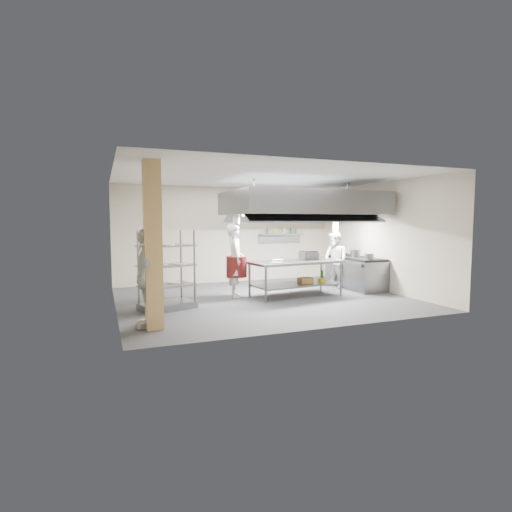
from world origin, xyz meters
name	(u,v)px	position (x,y,z in m)	size (l,w,h in m)	color
floor	(263,298)	(0.00, 0.00, 0.00)	(7.00, 7.00, 0.00)	#272729
ceiling	(264,177)	(0.00, 0.00, 3.00)	(7.00, 7.00, 0.00)	silver
wall_back	(228,235)	(0.00, 3.00, 1.50)	(7.00, 7.00, 0.00)	#B8AB92
wall_left	(114,241)	(-3.50, 0.00, 1.50)	(6.00, 6.00, 0.00)	#B8AB92
wall_right	(379,237)	(3.50, 0.00, 1.50)	(6.00, 6.00, 0.00)	#B8AB92
column	(153,246)	(-2.90, -1.90, 1.50)	(0.30, 0.30, 3.00)	tan
exhaust_hood	(303,204)	(1.30, 0.40, 2.40)	(4.00, 2.50, 0.60)	slate
hood_strip_a	(272,215)	(0.40, 0.40, 2.08)	(1.60, 0.12, 0.04)	white
hood_strip_b	(332,216)	(2.20, 0.40, 2.08)	(1.60, 0.12, 0.04)	white
wall_shelf	(281,234)	(1.80, 2.84, 1.50)	(1.50, 0.28, 0.04)	slate
island	(296,278)	(0.92, 0.02, 0.46)	(2.43, 1.01, 0.91)	slate
island_worktop	(296,262)	(0.92, 0.02, 0.88)	(2.43, 1.01, 0.06)	slate
island_undershelf	(296,284)	(0.92, 0.02, 0.30)	(2.23, 0.91, 0.04)	slate
pass_rack	(167,270)	(-2.43, -0.35, 0.87)	(1.16, 0.67, 1.73)	slate
cooking_range	(355,274)	(3.08, 0.50, 0.42)	(0.80, 2.00, 0.84)	slate
range_top	(356,258)	(3.08, 0.50, 0.87)	(0.78, 1.96, 0.06)	black
chef_head	(235,261)	(-0.59, 0.46, 0.93)	(0.68, 0.45, 1.87)	silver
chef_line	(335,260)	(2.53, 0.71, 0.81)	(0.79, 0.62, 1.63)	silver
chef_plating	(147,278)	(-3.00, -1.73, 0.90)	(1.06, 0.44, 1.81)	white
griddle	(309,256)	(1.38, 0.20, 1.02)	(0.44, 0.34, 0.21)	slate
wicker_basket	(305,280)	(1.15, -0.05, 0.40)	(0.35, 0.24, 0.15)	#9A6B3D
stockpot	(355,253)	(3.10, 0.55, 1.00)	(0.30, 0.30, 0.21)	gray
plate_stack	(167,284)	(-2.43, -0.35, 0.56)	(0.28, 0.28, 0.05)	white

